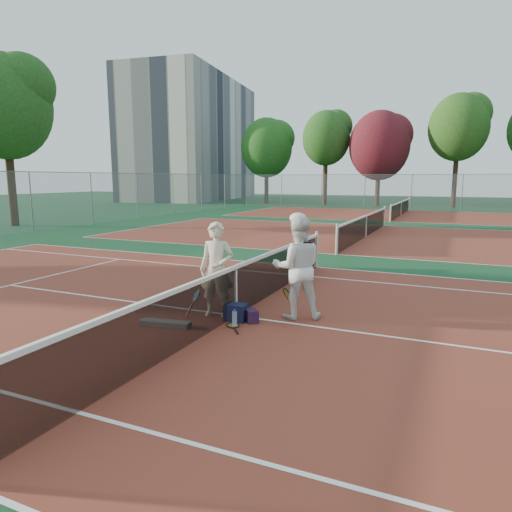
# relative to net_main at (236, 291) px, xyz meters

# --- Properties ---
(ground) EXTENTS (130.00, 130.00, 0.00)m
(ground) POSITION_rel_net_main_xyz_m (0.00, 0.00, -0.51)
(ground) COLOR #0F381E
(ground) RESTS_ON ground
(court_main) EXTENTS (23.77, 10.97, 0.01)m
(court_main) POSITION_rel_net_main_xyz_m (0.00, 0.00, -0.51)
(court_main) COLOR maroon
(court_main) RESTS_ON ground
(court_far_a) EXTENTS (23.77, 10.97, 0.01)m
(court_far_a) POSITION_rel_net_main_xyz_m (0.00, 13.50, -0.51)
(court_far_a) COLOR maroon
(court_far_a) RESTS_ON ground
(court_far_b) EXTENTS (23.77, 10.97, 0.01)m
(court_far_b) POSITION_rel_net_main_xyz_m (0.00, 27.00, -0.51)
(court_far_b) COLOR maroon
(court_far_b) RESTS_ON ground
(net_main) EXTENTS (0.10, 10.98, 1.02)m
(net_main) POSITION_rel_net_main_xyz_m (0.00, 0.00, 0.00)
(net_main) COLOR black
(net_main) RESTS_ON ground
(net_far_a) EXTENTS (0.10, 10.98, 1.02)m
(net_far_a) POSITION_rel_net_main_xyz_m (0.00, 13.50, 0.00)
(net_far_a) COLOR black
(net_far_a) RESTS_ON ground
(net_far_b) EXTENTS (0.10, 10.98, 1.02)m
(net_far_b) POSITION_rel_net_main_xyz_m (0.00, 27.00, 0.00)
(net_far_b) COLOR black
(net_far_b) RESTS_ON ground
(fence_back) EXTENTS (32.00, 0.06, 3.00)m
(fence_back) POSITION_rel_net_main_xyz_m (0.00, 34.00, 0.99)
(fence_back) COLOR slate
(fence_back) RESTS_ON ground
(apartment_block) EXTENTS (12.96, 23.18, 15.00)m
(apartment_block) POSITION_rel_net_main_xyz_m (-28.00, 44.00, 6.99)
(apartment_block) COLOR beige
(apartment_block) RESTS_ON ground
(player_a) EXTENTS (0.76, 0.58, 1.86)m
(player_a) POSITION_rel_net_main_xyz_m (-0.35, -0.12, 0.42)
(player_a) COLOR beige
(player_a) RESTS_ON ground
(player_b) EXTENTS (1.19, 1.09, 1.98)m
(player_b) POSITION_rel_net_main_xyz_m (1.12, 0.41, 0.48)
(player_b) COLOR white
(player_b) RESTS_ON ground
(racket_red) EXTENTS (0.40, 0.41, 0.55)m
(racket_red) POSITION_rel_net_main_xyz_m (-0.70, -0.33, -0.24)
(racket_red) COLOR maroon
(racket_red) RESTS_ON ground
(racket_black_held) EXTENTS (0.38, 0.38, 0.56)m
(racket_black_held) POSITION_rel_net_main_xyz_m (0.91, 0.44, -0.23)
(racket_black_held) COLOR black
(racket_black_held) RESTS_ON ground
(racket_spare) EXTENTS (0.58, 0.64, 0.03)m
(racket_spare) POSITION_rel_net_main_xyz_m (0.23, -0.59, -0.49)
(racket_spare) COLOR black
(racket_spare) RESTS_ON ground
(sports_bag_navy) EXTENTS (0.43, 0.30, 0.33)m
(sports_bag_navy) POSITION_rel_net_main_xyz_m (0.13, -0.26, -0.35)
(sports_bag_navy) COLOR black
(sports_bag_navy) RESTS_ON ground
(sports_bag_purple) EXTENTS (0.35, 0.36, 0.24)m
(sports_bag_purple) POSITION_rel_net_main_xyz_m (0.44, -0.21, -0.39)
(sports_bag_purple) COLOR #25102B
(sports_bag_purple) RESTS_ON ground
(net_cover_canvas) EXTENTS (0.97, 0.36, 0.10)m
(net_cover_canvas) POSITION_rel_net_main_xyz_m (-0.91, -1.08, -0.46)
(net_cover_canvas) COLOR #615D58
(net_cover_canvas) RESTS_ON ground
(water_bottle) EXTENTS (0.09, 0.09, 0.30)m
(water_bottle) POSITION_rel_net_main_xyz_m (0.29, -0.63, -0.36)
(water_bottle) COLOR silver
(water_bottle) RESTS_ON ground
(tree_back_0) EXTENTS (5.43, 5.43, 8.98)m
(tree_back_0) POSITION_rel_net_main_xyz_m (-15.24, 37.97, 5.33)
(tree_back_0) COLOR #382314
(tree_back_0) RESTS_ON ground
(tree_back_1) EXTENTS (4.67, 4.67, 9.27)m
(tree_back_1) POSITION_rel_net_main_xyz_m (-8.63, 37.42, 6.04)
(tree_back_1) COLOR #382314
(tree_back_1) RESTS_ON ground
(tree_back_maroon) EXTENTS (5.67, 5.67, 8.98)m
(tree_back_maroon) POSITION_rel_net_main_xyz_m (-3.44, 37.41, 5.20)
(tree_back_maroon) COLOR #382314
(tree_back_maroon) RESTS_ON ground
(tree_back_3) EXTENTS (5.15, 5.15, 10.08)m
(tree_back_3) POSITION_rel_net_main_xyz_m (3.32, 37.66, 6.58)
(tree_back_3) COLOR #382314
(tree_back_3) RESTS_ON ground
(tree_left_1) EXTENTS (4.96, 4.96, 9.38)m
(tree_left_1) POSITION_rel_net_main_xyz_m (-19.22, 10.33, 6.00)
(tree_left_1) COLOR #382314
(tree_left_1) RESTS_ON ground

